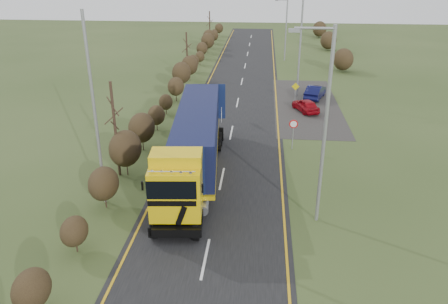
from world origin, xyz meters
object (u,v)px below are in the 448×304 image
object	(u,v)px
car_red_hatchback	(306,105)
streetlight_near	(323,121)
car_blue_sedan	(315,92)
speed_sign	(293,129)
lorry	(195,142)

from	to	relation	value
car_red_hatchback	streetlight_near	xyz separation A→B (m)	(-1.00, -18.09, 4.91)
car_blue_sedan	streetlight_near	world-z (taller)	streetlight_near
car_red_hatchback	streetlight_near	bearing A→B (deg)	64.58
car_red_hatchback	speed_sign	bearing A→B (deg)	57.08
car_blue_sedan	streetlight_near	distance (m)	23.01
car_red_hatchback	streetlight_near	size ratio (longest dim) A/B	0.34
lorry	car_blue_sedan	size ratio (longest dim) A/B	3.77
lorry	streetlight_near	bearing A→B (deg)	-37.73
streetlight_near	speed_sign	bearing A→B (deg)	93.92
car_blue_sedan	streetlight_near	bearing A→B (deg)	102.92
lorry	streetlight_near	size ratio (longest dim) A/B	1.51
car_blue_sedan	car_red_hatchback	bearing A→B (deg)	92.14
lorry	car_red_hatchback	size ratio (longest dim) A/B	4.43
streetlight_near	speed_sign	world-z (taller)	streetlight_near
lorry	speed_sign	world-z (taller)	lorry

